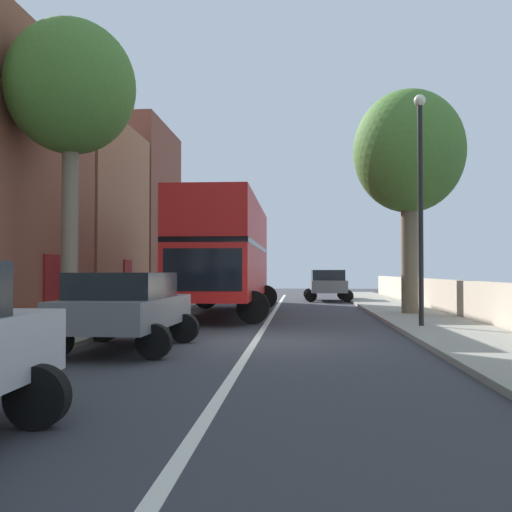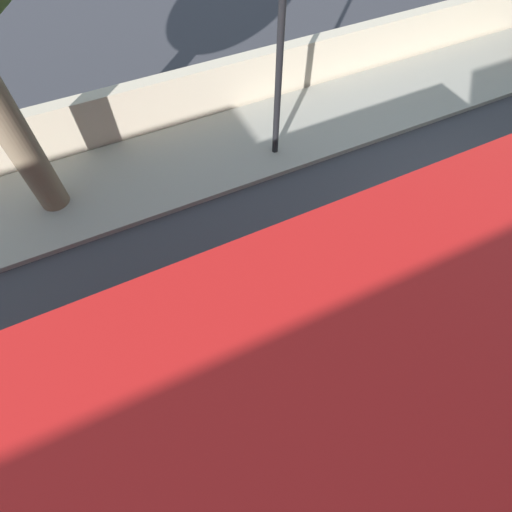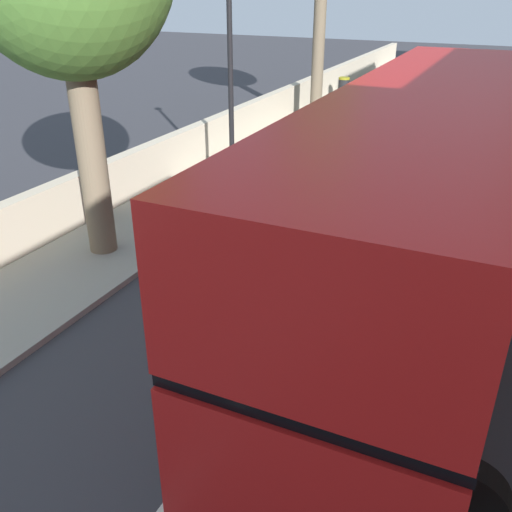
% 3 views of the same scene
% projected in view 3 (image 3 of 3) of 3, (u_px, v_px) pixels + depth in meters
% --- Properties ---
extents(ground_plane, '(84.00, 84.00, 0.00)m').
position_uv_depth(ground_plane, '(404.00, 179.00, 16.78)').
color(ground_plane, '#333338').
extents(road_centre_line, '(0.16, 54.00, 0.01)m').
position_uv_depth(road_centre_line, '(404.00, 179.00, 16.78)').
color(road_centre_line, silver).
rests_on(road_centre_line, ground).
extents(sidewalk_right, '(2.60, 60.00, 0.12)m').
position_uv_depth(sidewalk_right, '(257.00, 158.00, 18.62)').
color(sidewalk_right, gray).
rests_on(sidewalk_right, ground).
extents(boundary_wall_right, '(0.36, 54.00, 1.28)m').
position_uv_depth(boundary_wall_right, '(216.00, 135.00, 18.95)').
color(boundary_wall_right, beige).
rests_on(boundary_wall_right, ground).
extents(double_decker_bus, '(3.61, 10.82, 4.06)m').
position_uv_depth(double_decker_bus, '(422.00, 203.00, 8.48)').
color(double_decker_bus, red).
rests_on(double_decker_bus, ground).
extents(parked_car_white_right_0, '(2.55, 4.03, 1.55)m').
position_uv_depth(parked_car_white_right_0, '(416.00, 76.00, 29.11)').
color(parked_car_white_right_0, silver).
rests_on(parked_car_white_right_0, ground).
extents(parked_car_grey_left_3, '(2.55, 4.14, 1.56)m').
position_uv_depth(parked_car_grey_left_3, '(502.00, 146.00, 16.80)').
color(parked_car_grey_left_3, slate).
rests_on(parked_car_grey_left_3, ground).
extents(lamppost_right, '(0.32, 0.32, 6.31)m').
position_uv_depth(lamppost_right, '(230.00, 49.00, 14.32)').
color(lamppost_right, black).
rests_on(lamppost_right, sidewalk_right).
extents(litter_bin_right, '(0.55, 0.55, 1.02)m').
position_uv_depth(litter_bin_right, '(344.00, 88.00, 27.35)').
color(litter_bin_right, black).
rests_on(litter_bin_right, sidewalk_right).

